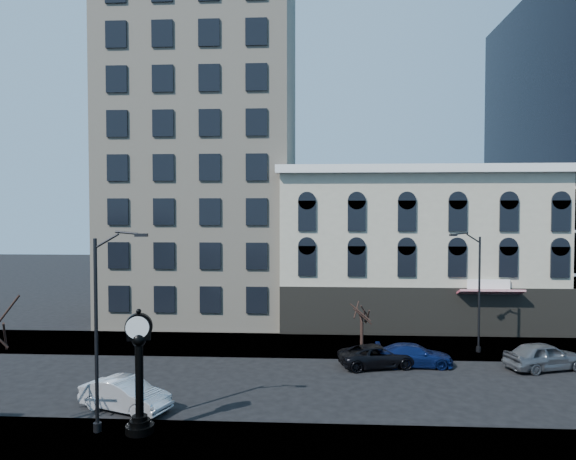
{
  "coord_description": "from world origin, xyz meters",
  "views": [
    {
      "loc": [
        3.7,
        -26.43,
        9.06
      ],
      "look_at": [
        2.0,
        4.0,
        8.0
      ],
      "focal_mm": 32.0,
      "sensor_mm": 36.0,
      "label": 1
    }
  ],
  "objects": [
    {
      "name": "car_near_b",
      "position": [
        -5.04,
        -3.7,
        0.72
      ],
      "size": [
        4.6,
        2.96,
        1.43
      ],
      "primitive_type": "imported",
      "rotation": [
        0.0,
        0.0,
        1.21
      ],
      "color": "silver",
      "rests_on": "ground"
    },
    {
      "name": "ground",
      "position": [
        0.0,
        0.0,
        0.0
      ],
      "size": [
        160.0,
        160.0,
        0.0
      ],
      "primitive_type": "plane",
      "color": "black",
      "rests_on": "ground"
    },
    {
      "name": "car_far_a",
      "position": [
        7.31,
        3.56,
        0.64
      ],
      "size": [
        4.98,
        3.13,
        1.28
      ],
      "primitive_type": "imported",
      "rotation": [
        0.0,
        0.0,
        1.8
      ],
      "color": "black",
      "rests_on": "ground"
    },
    {
      "name": "sidewalk_far",
      "position": [
        0.0,
        8.0,
        0.06
      ],
      "size": [
        160.0,
        6.0,
        0.12
      ],
      "primitive_type": "cube",
      "color": "gray",
      "rests_on": "ground"
    },
    {
      "name": "car_far_c",
      "position": [
        16.81,
        3.54,
        0.79
      ],
      "size": [
        4.99,
        3.12,
        1.58
      ],
      "primitive_type": "imported",
      "rotation": [
        0.0,
        0.0,
        1.86
      ],
      "color": "#595B60",
      "rests_on": "ground"
    },
    {
      "name": "bare_tree_far",
      "position": [
        6.67,
        7.04,
        2.9
      ],
      "size": [
        2.16,
        2.16,
        3.7
      ],
      "color": "black",
      "rests_on": "sidewalk_far"
    },
    {
      "name": "sidewalk_near",
      "position": [
        0.0,
        -8.0,
        0.06
      ],
      "size": [
        160.0,
        6.0,
        0.12
      ],
      "primitive_type": "cube",
      "color": "gray",
      "rests_on": "ground"
    },
    {
      "name": "street_lamp_near",
      "position": [
        -4.6,
        -6.31,
        6.42
      ],
      "size": [
        2.16,
        0.33,
        8.35
      ],
      "rotation": [
        0.0,
        0.0,
        -0.0
      ],
      "color": "black",
      "rests_on": "sidewalk_near"
    },
    {
      "name": "street_clock",
      "position": [
        -3.46,
        -6.29,
        2.4
      ],
      "size": [
        1.15,
        1.15,
        5.05
      ],
      "rotation": [
        0.0,
        0.0,
        0.28
      ],
      "color": "black",
      "rests_on": "sidewalk_near"
    },
    {
      "name": "cream_tower",
      "position": [
        -6.11,
        18.88,
        19.32
      ],
      "size": [
        15.9,
        15.4,
        42.5
      ],
      "color": "#B9AB95",
      "rests_on": "ground"
    },
    {
      "name": "street_lamp_far",
      "position": [
        13.52,
        6.53,
        6.01
      ],
      "size": [
        1.97,
        0.8,
        7.81
      ],
      "rotation": [
        0.0,
        0.0,
        3.44
      ],
      "color": "black",
      "rests_on": "sidewalk_far"
    },
    {
      "name": "car_far_b",
      "position": [
        9.46,
        3.82,
        0.65
      ],
      "size": [
        4.45,
        1.82,
        1.29
      ],
      "primitive_type": "imported",
      "rotation": [
        0.0,
        0.0,
        1.57
      ],
      "color": "#0C194C",
      "rests_on": "ground"
    },
    {
      "name": "victorian_row",
      "position": [
        12.0,
        15.89,
        6.0
      ],
      "size": [
        22.6,
        11.19,
        12.5
      ],
      "color": "#BBB29A",
      "rests_on": "ground"
    }
  ]
}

